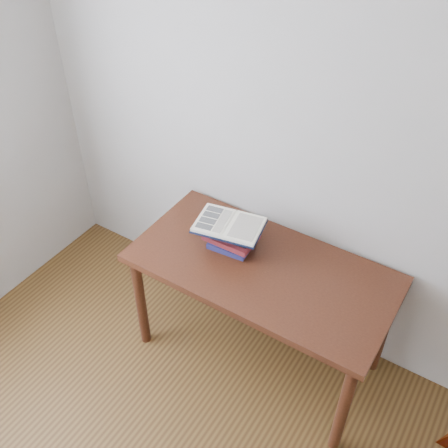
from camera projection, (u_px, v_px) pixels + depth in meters
The scene contains 3 objects.
desk at pixel (261, 279), 2.76m from camera, with size 1.37×0.69×0.73m.
book_stack at pixel (233, 236), 2.76m from camera, with size 0.27×0.20×0.14m.
open_book at pixel (229, 225), 2.71m from camera, with size 0.39×0.31×0.03m.
Camera 1 is at (0.77, -0.34, 2.65)m, focal length 42.00 mm.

